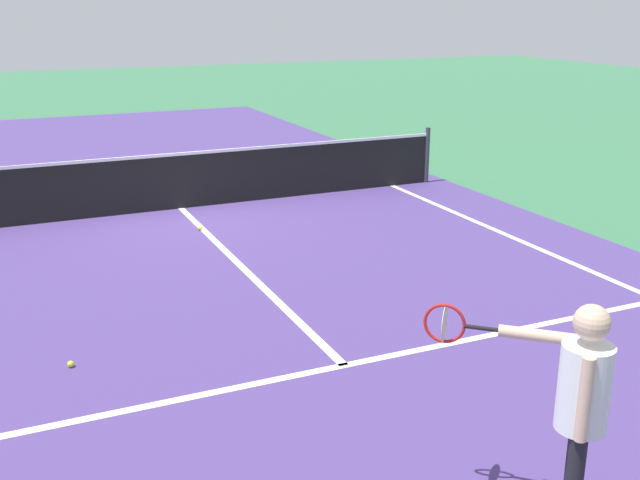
# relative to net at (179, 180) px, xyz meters

# --- Properties ---
(ground_plane) EXTENTS (60.00, 60.00, 0.00)m
(ground_plane) POSITION_rel_net_xyz_m (0.00, 0.00, -0.49)
(ground_plane) COLOR #38724C
(court_surface_inbounds) EXTENTS (10.62, 24.40, 0.00)m
(court_surface_inbounds) POSITION_rel_net_xyz_m (0.00, 0.00, -0.49)
(court_surface_inbounds) COLOR #4C387A
(court_surface_inbounds) RESTS_ON ground_plane
(line_sideline_right) EXTENTS (0.10, 11.89, 0.01)m
(line_sideline_right) POSITION_rel_net_xyz_m (4.11, -5.95, -0.49)
(line_sideline_right) COLOR white
(line_sideline_right) RESTS_ON ground_plane
(line_service_near) EXTENTS (8.22, 0.10, 0.01)m
(line_service_near) POSITION_rel_net_xyz_m (0.00, -6.40, -0.49)
(line_service_near) COLOR white
(line_service_near) RESTS_ON ground_plane
(line_center_service) EXTENTS (0.10, 6.40, 0.01)m
(line_center_service) POSITION_rel_net_xyz_m (0.00, -3.20, -0.49)
(line_center_service) COLOR white
(line_center_service) RESTS_ON ground_plane
(net) EXTENTS (9.81, 0.09, 1.07)m
(net) POSITION_rel_net_xyz_m (0.00, 0.00, 0.00)
(net) COLOR #33383D
(net) RESTS_ON ground_plane
(player_near) EXTENTS (0.82, 1.00, 1.63)m
(player_near) POSITION_rel_net_xyz_m (0.26, -9.17, 0.52)
(player_near) COLOR black
(player_near) RESTS_ON ground_plane
(tennis_ball_near_net) EXTENTS (0.07, 0.07, 0.07)m
(tennis_ball_near_net) POSITION_rel_net_xyz_m (-0.05, -1.40, -0.46)
(tennis_ball_near_net) COLOR #CCE033
(tennis_ball_near_net) RESTS_ON ground_plane
(tennis_ball_mid_court) EXTENTS (0.07, 0.07, 0.07)m
(tennis_ball_mid_court) POSITION_rel_net_xyz_m (-2.41, -5.36, -0.46)
(tennis_ball_mid_court) COLOR #CCE033
(tennis_ball_mid_court) RESTS_ON ground_plane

